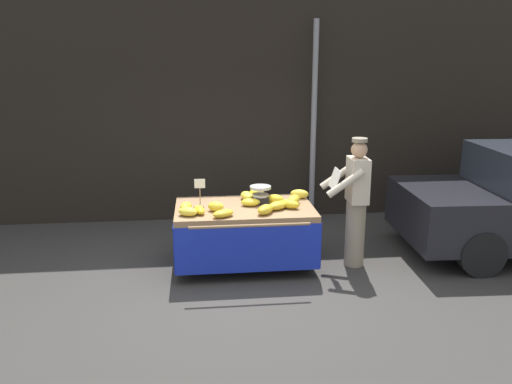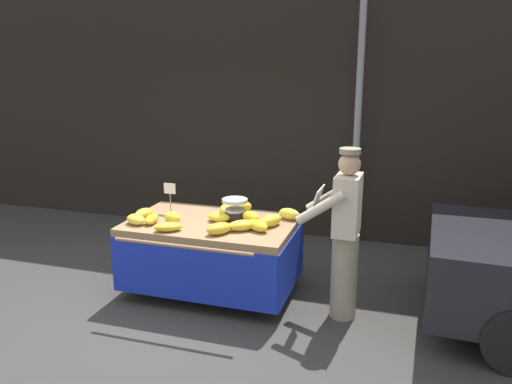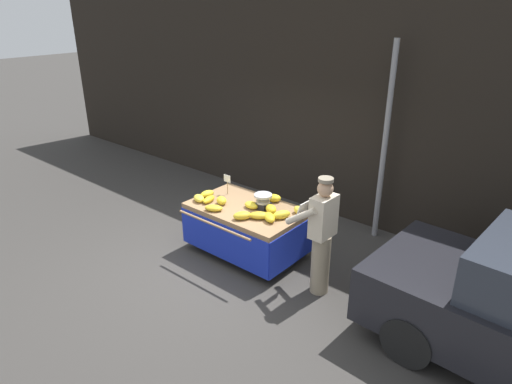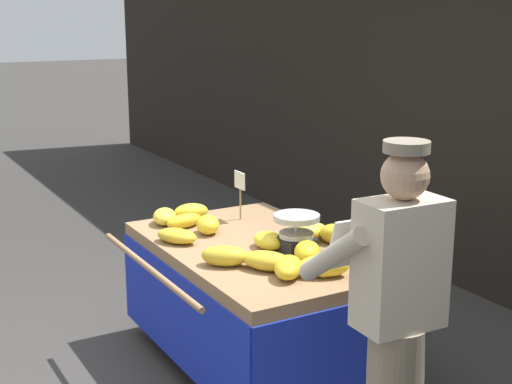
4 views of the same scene
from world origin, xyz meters
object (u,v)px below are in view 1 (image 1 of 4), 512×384
object	(u,v)px
price_sign	(200,186)
banana_bunch_4	(247,196)
banana_cart	(244,222)
banana_bunch_12	(289,204)
banana_bunch_1	(186,207)
banana_bunch_13	(188,212)
banana_bunch_6	(223,213)
banana_bunch_3	(278,205)
banana_bunch_5	(299,194)
banana_bunch_7	(216,207)
banana_bunch_9	(265,209)
weighing_scale	(260,195)
banana_bunch_0	(199,210)
banana_bunch_8	(294,200)
vendor_person	(355,202)
banana_bunch_10	(256,193)
banana_bunch_11	(275,199)
banana_bunch_2	(251,202)
street_pole	(314,124)

from	to	relation	value
price_sign	banana_bunch_4	bearing A→B (deg)	13.33
banana_cart	banana_bunch_12	xyz separation A→B (m)	(0.57, -0.14, 0.27)
banana_bunch_1	banana_bunch_13	world-z (taller)	banana_bunch_1
banana_bunch_6	banana_cart	bearing A→B (deg)	55.06
banana_cart	banana_bunch_3	distance (m)	0.52
price_sign	banana_bunch_4	world-z (taller)	price_sign
banana_bunch_4	banana_bunch_5	xyz separation A→B (m)	(0.72, -0.01, 0.01)
banana_bunch_1	banana_bunch_7	distance (m)	0.38
banana_bunch_7	price_sign	bearing A→B (deg)	119.49
banana_bunch_9	banana_bunch_4	bearing A→B (deg)	103.63
weighing_scale	banana_bunch_0	world-z (taller)	weighing_scale
banana_bunch_1	banana_bunch_8	world-z (taller)	banana_bunch_8
banana_bunch_7	weighing_scale	bearing A→B (deg)	26.51
banana_bunch_3	banana_bunch_6	xyz separation A→B (m)	(-0.71, -0.24, -0.01)
banana_cart	vendor_person	xyz separation A→B (m)	(1.44, -0.12, 0.26)
banana_bunch_4	banana_bunch_10	world-z (taller)	banana_bunch_10
banana_cart	banana_bunch_0	world-z (taller)	banana_bunch_0
banana_bunch_0	banana_bunch_10	world-z (taller)	banana_bunch_10
banana_bunch_9	banana_bunch_11	world-z (taller)	banana_bunch_11
banana_bunch_2	banana_bunch_13	xyz separation A→B (m)	(-0.81, -0.35, 0.00)
banana_bunch_4	vendor_person	size ratio (longest dim) A/B	0.17
banana_bunch_0	banana_bunch_10	size ratio (longest dim) A/B	1.26
street_pole	banana_bunch_7	distance (m)	2.77
banana_bunch_5	banana_cart	bearing A→B (deg)	-158.18
banana_bunch_0	price_sign	bearing A→B (deg)	88.41
banana_bunch_1	banana_bunch_11	xyz separation A→B (m)	(1.17, 0.20, 0.01)
weighing_scale	banana_bunch_1	size ratio (longest dim) A/B	1.17
banana_bunch_12	banana_bunch_6	bearing A→B (deg)	-161.86
banana_bunch_10	banana_cart	bearing A→B (deg)	-115.13
banana_bunch_0	banana_bunch_9	size ratio (longest dim) A/B	1.00
price_sign	banana_bunch_7	distance (m)	0.44
banana_bunch_4	banana_bunch_10	size ratio (longest dim) A/B	1.31
banana_bunch_5	street_pole	bearing A→B (deg)	71.64
banana_bunch_0	banana_bunch_5	distance (m)	1.48
banana_bunch_0	banana_bunch_1	world-z (taller)	banana_bunch_1
banana_bunch_2	banana_bunch_5	distance (m)	0.76
banana_bunch_4	banana_bunch_12	world-z (taller)	banana_bunch_12
banana_bunch_6	banana_bunch_12	world-z (taller)	banana_bunch_12
banana_bunch_4	banana_bunch_7	xyz separation A→B (m)	(-0.44, -0.49, 0.01)
banana_cart	vendor_person	size ratio (longest dim) A/B	1.05
banana_bunch_1	banana_bunch_12	world-z (taller)	banana_bunch_12
street_pole	banana_bunch_1	bearing A→B (deg)	-135.69
banana_cart	banana_bunch_5	world-z (taller)	banana_bunch_5
banana_bunch_0	banana_bunch_11	distance (m)	1.05
banana_bunch_3	banana_bunch_9	bearing A→B (deg)	-136.56
banana_bunch_2	banana_bunch_10	xyz separation A→B (m)	(0.12, 0.42, 0.01)
banana_bunch_11	banana_bunch_4	bearing A→B (deg)	145.67
weighing_scale	banana_bunch_10	xyz separation A→B (m)	(-0.02, 0.31, -0.06)
banana_bunch_5	banana_bunch_7	distance (m)	1.26
banana_bunch_13	banana_bunch_10	bearing A→B (deg)	39.58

